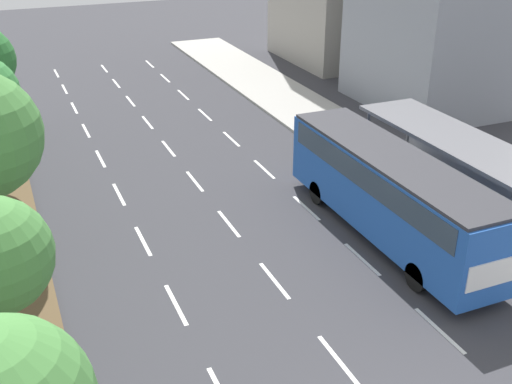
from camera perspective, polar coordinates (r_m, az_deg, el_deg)
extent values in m
cube|color=brown|center=(29.72, -22.49, 0.12)|extent=(2.60, 52.00, 0.12)
cube|color=#ADAAA3|center=(34.13, 8.07, 5.18)|extent=(4.50, 52.00, 0.15)
cube|color=white|center=(20.47, -7.39, -10.22)|extent=(0.14, 2.35, 0.01)
cube|color=white|center=(24.08, -10.36, -4.44)|extent=(0.14, 2.35, 0.01)
cube|color=white|center=(27.92, -12.50, -0.21)|extent=(0.14, 2.35, 0.01)
cube|color=white|center=(31.90, -14.11, 2.99)|extent=(0.14, 2.35, 0.01)
cube|color=white|center=(35.99, -15.37, 5.47)|extent=(0.14, 2.35, 0.01)
cube|color=white|center=(40.14, -16.38, 7.44)|extent=(0.14, 2.35, 0.01)
cube|color=white|center=(44.33, -17.20, 9.04)|extent=(0.14, 2.35, 0.01)
cube|color=white|center=(48.57, -17.89, 10.35)|extent=(0.14, 2.35, 0.01)
cube|color=white|center=(18.36, 7.64, -15.15)|extent=(0.14, 2.35, 0.01)
cube|color=white|center=(21.43, 1.70, -8.13)|extent=(0.14, 2.35, 0.01)
cube|color=white|center=(24.91, -2.53, -2.91)|extent=(0.14, 2.35, 0.01)
cube|color=white|center=(28.64, -5.66, 1.00)|extent=(0.14, 2.35, 0.01)
cube|color=white|center=(32.53, -8.06, 3.99)|extent=(0.14, 2.35, 0.01)
cube|color=white|center=(36.55, -9.95, 6.33)|extent=(0.14, 2.35, 0.01)
cube|color=white|center=(40.64, -11.48, 8.20)|extent=(0.14, 2.35, 0.01)
cube|color=white|center=(44.79, -12.73, 9.72)|extent=(0.14, 2.35, 0.01)
cube|color=white|center=(48.98, -13.78, 10.98)|extent=(0.14, 2.35, 0.01)
cube|color=white|center=(20.06, 16.52, -12.08)|extent=(0.14, 2.35, 0.01)
cube|color=white|center=(22.90, 9.73, -6.10)|extent=(0.14, 2.35, 0.01)
cube|color=white|center=(26.18, 4.65, -1.46)|extent=(0.14, 2.35, 0.01)
cube|color=white|center=(29.75, 0.76, 2.12)|extent=(0.14, 2.35, 0.01)
cube|color=white|center=(33.52, -2.28, 4.90)|extent=(0.14, 2.35, 0.01)
cube|color=white|center=(37.43, -4.72, 7.11)|extent=(0.14, 2.35, 0.01)
cube|color=white|center=(41.43, -6.71, 8.88)|extent=(0.14, 2.35, 0.01)
cube|color=white|center=(45.51, -8.36, 10.33)|extent=(0.14, 2.35, 0.01)
cube|color=white|center=(49.64, -9.75, 11.53)|extent=(0.14, 2.35, 0.01)
cube|color=gray|center=(27.72, 17.07, -0.52)|extent=(2.60, 9.63, 0.10)
cylinder|color=#56565B|center=(23.47, 22.17, -2.61)|extent=(0.16, 0.16, 2.60)
cylinder|color=#56565B|center=(29.86, 10.19, 4.99)|extent=(0.16, 0.16, 2.60)
cylinder|color=#56565B|center=(31.15, 13.87, 5.53)|extent=(0.16, 0.16, 2.60)
cube|color=gray|center=(27.96, 19.40, 2.41)|extent=(0.10, 9.15, 2.34)
cube|color=slate|center=(26.68, 17.83, 4.75)|extent=(2.90, 10.03, 0.16)
cube|color=#2356B2|center=(23.74, 12.18, -0.03)|extent=(2.50, 11.20, 2.80)
cube|color=#2D3D4C|center=(23.39, 12.37, 1.84)|extent=(2.54, 10.30, 0.90)
cube|color=#333338|center=(23.15, 12.52, 3.22)|extent=(2.45, 10.98, 0.12)
cube|color=#2D3D4C|center=(27.96, 5.78, 5.25)|extent=(2.25, 0.06, 1.54)
cube|color=white|center=(20.14, 21.16, -6.98)|extent=(2.12, 0.04, 0.90)
cylinder|color=black|center=(26.41, 5.73, -0.05)|extent=(0.30, 1.00, 1.00)
cylinder|color=black|center=(27.46, 9.77, 0.74)|extent=(0.30, 1.00, 1.00)
cylinder|color=black|center=(21.41, 14.63, -7.54)|extent=(0.30, 1.00, 1.00)
cylinder|color=black|center=(22.68, 19.11, -6.16)|extent=(0.30, 1.00, 1.00)
cylinder|color=brown|center=(18.43, -21.88, -11.78)|extent=(0.28, 0.28, 2.36)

